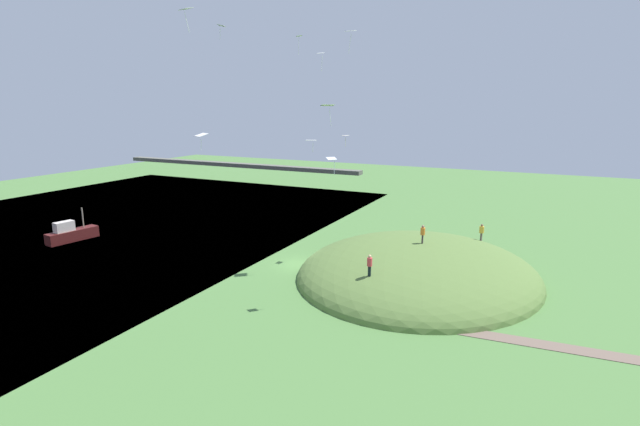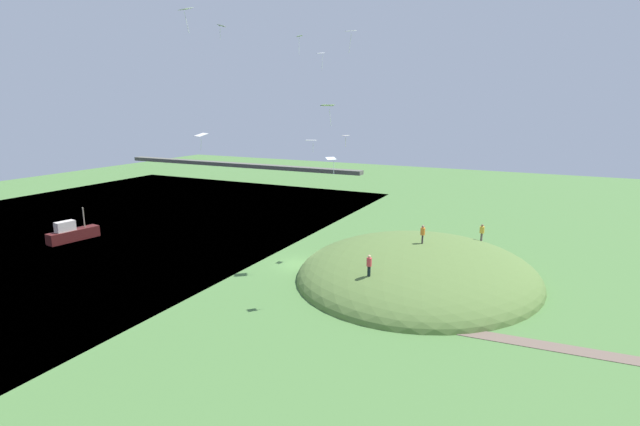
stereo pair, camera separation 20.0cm
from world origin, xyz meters
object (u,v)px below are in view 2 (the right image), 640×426
at_px(kite_0, 311,141).
at_px(kite_2, 186,10).
at_px(kite_1, 201,135).
at_px(person_walking_path, 482,231).
at_px(person_on_hilltop, 423,232).
at_px(kite_6, 221,26).
at_px(kite_8, 345,136).
at_px(kite_5, 351,32).
at_px(kite_9, 331,160).
at_px(kite_4, 321,55).
at_px(kite_3, 299,38).
at_px(kite_7, 328,106).
at_px(boat_on_lake, 72,233).
at_px(person_watching_kites, 369,263).

distance_m(kite_0, kite_2, 16.84).
bearing_deg(kite_1, person_walking_path, 38.82).
bearing_deg(person_on_hilltop, person_walking_path, 146.41).
relative_size(kite_6, kite_8, 1.10).
bearing_deg(person_walking_path, kite_5, -63.99).
height_order(kite_0, kite_9, kite_0).
height_order(person_walking_path, kite_4, kite_4).
bearing_deg(kite_5, person_walking_path, 15.43).
relative_size(person_walking_path, kite_5, 0.79).
bearing_deg(kite_1, kite_2, -62.14).
bearing_deg(kite_9, kite_2, -165.44).
bearing_deg(person_on_hilltop, kite_6, -73.95).
bearing_deg(kite_3, kite_1, -98.34).
height_order(person_walking_path, kite_7, kite_7).
height_order(person_on_hilltop, kite_0, kite_0).
relative_size(kite_6, kite_7, 0.64).
xyz_separation_m(person_walking_path, kite_4, (-16.20, -3.08, 16.99)).
relative_size(boat_on_lake, person_walking_path, 3.42).
relative_size(person_watching_kites, kite_0, 1.37).
relative_size(person_walking_path, person_watching_kites, 0.99).
bearing_deg(kite_7, kite_4, 120.98).
bearing_deg(kite_8, kite_7, -92.30).
bearing_deg(kite_1, kite_3, 81.66).
xyz_separation_m(kite_0, kite_8, (3.42, 0.50, 0.50)).
height_order(kite_2, kite_3, kite_3).
relative_size(person_on_hilltop, kite_6, 1.40).
distance_m(boat_on_lake, person_on_hilltop, 39.29).
bearing_deg(kite_9, kite_7, 117.01).
distance_m(kite_3, kite_8, 11.69).
xyz_separation_m(kite_3, kite_6, (-2.35, -9.67, -0.10)).
distance_m(kite_3, kite_5, 5.82).
bearing_deg(boat_on_lake, kite_6, 99.20).
xyz_separation_m(kite_3, kite_5, (5.80, -0.46, 0.09)).
bearing_deg(boat_on_lake, kite_3, 120.69).
relative_size(kite_3, kite_6, 1.64).
bearing_deg(kite_3, kite_4, -0.03).
relative_size(person_walking_path, kite_6, 1.41).
height_order(kite_2, kite_5, kite_5).
xyz_separation_m(kite_4, kite_5, (3.39, -0.46, 1.86)).
relative_size(boat_on_lake, kite_1, 4.06).
bearing_deg(person_watching_kites, kite_3, -31.35).
distance_m(person_walking_path, kite_2, 32.99).
bearing_deg(person_watching_kites, kite_5, -47.64).
xyz_separation_m(person_on_hilltop, kite_3, (-14.44, 3.93, 17.72)).
height_order(kite_2, kite_9, kite_2).
xyz_separation_m(kite_1, kite_4, (4.39, 13.49, 7.34)).
distance_m(boat_on_lake, kite_9, 35.66).
height_order(boat_on_lake, kite_5, kite_5).
xyz_separation_m(person_watching_kites, kite_9, (-2.59, -1.43, 7.93)).
bearing_deg(kite_6, kite_2, -74.96).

